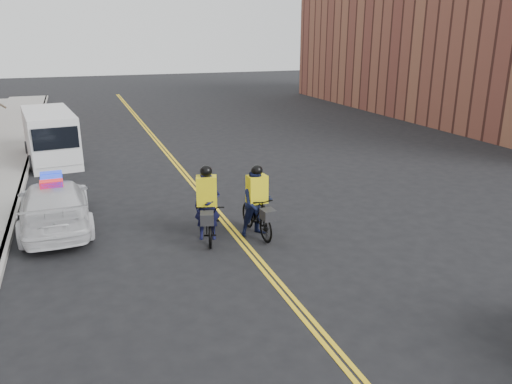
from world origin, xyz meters
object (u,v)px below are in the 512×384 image
object	(u,v)px
police_cruiser	(55,205)
cyclist_far	(257,208)
cyclist_near	(207,214)
cargo_van	(51,137)

from	to	relation	value
police_cruiser	cyclist_far	distance (m)	5.88
police_cruiser	cyclist_near	size ratio (longest dim) A/B	2.15
cargo_van	cyclist_far	xyz separation A→B (m)	(5.56, -11.00, -0.27)
cyclist_near	cyclist_far	size ratio (longest dim) A/B	1.10
cyclist_near	cargo_van	bearing A→B (deg)	126.52
police_cruiser	cargo_van	size ratio (longest dim) A/B	0.89
cyclist_far	cyclist_near	bearing A→B (deg)	166.24
cargo_van	cyclist_near	distance (m)	11.56
police_cruiser	cyclist_near	xyz separation A→B (m)	(3.94, -2.30, 0.03)
cargo_van	cyclist_far	world-z (taller)	cargo_van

